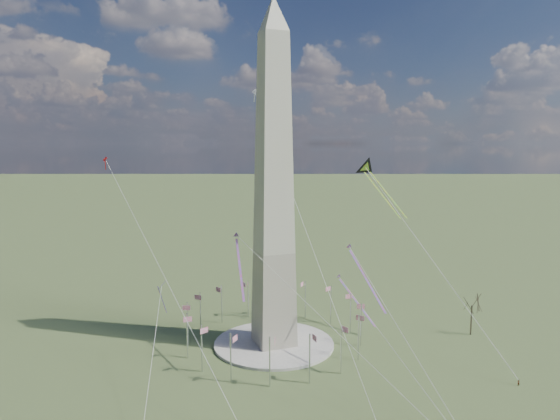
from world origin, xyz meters
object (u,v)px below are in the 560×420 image
object	(u,v)px
tree_near	(472,303)
kite_delta_black	(368,170)
washington_monument	(274,186)
person_east	(518,383)

from	to	relation	value
tree_near	kite_delta_black	distance (m)	53.30
washington_monument	tree_near	xyz separation A→B (m)	(61.24, -14.54, -37.73)
washington_monument	kite_delta_black	bearing A→B (deg)	9.39
washington_monument	kite_delta_black	xyz separation A→B (m)	(34.46, 5.70, 3.66)
tree_near	person_east	bearing A→B (deg)	-112.32
person_east	kite_delta_black	world-z (taller)	kite_delta_black
washington_monument	person_east	xyz separation A→B (m)	(48.38, -45.86, -47.13)
person_east	tree_near	bearing A→B (deg)	-110.68
person_east	kite_delta_black	size ratio (longest dim) A/B	0.08
washington_monument	kite_delta_black	distance (m)	35.12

